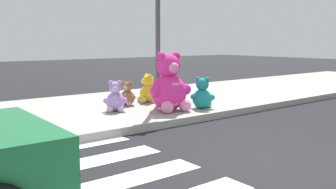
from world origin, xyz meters
TOP-DOWN VIEW (x-y plane):
  - ground_plane at (0.00, 0.00)m, footprint 60.00×60.00m
  - sidewalk at (0.00, 5.20)m, footprint 28.00×4.40m
  - sign_pole at (1.00, 4.40)m, footprint 0.56×0.11m
  - plush_pink_large at (0.88, 3.81)m, footprint 0.99×0.90m
  - plush_red at (1.92, 4.96)m, footprint 0.48×0.43m
  - plush_teal at (1.63, 3.56)m, footprint 0.53×0.51m
  - plush_yellow at (1.15, 5.05)m, footprint 0.50×0.55m
  - plush_lavender at (-0.10, 4.48)m, footprint 0.47×0.49m
  - plush_brown at (0.50, 4.98)m, footprint 0.42×0.41m

SIDE VIEW (x-z plane):
  - ground_plane at x=0.00m, z-range 0.00..0.00m
  - sidewalk at x=0.00m, z-range 0.00..0.15m
  - plush_brown at x=0.50m, z-range 0.09..0.68m
  - plush_red at x=1.92m, z-range 0.09..0.72m
  - plush_lavender at x=-0.10m, z-range 0.08..0.76m
  - plush_yellow at x=1.15m, z-range 0.08..0.80m
  - plush_teal at x=1.63m, z-range 0.08..0.81m
  - plush_pink_large at x=0.88m, z-range 0.02..1.32m
  - sign_pole at x=1.00m, z-range 0.25..3.45m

